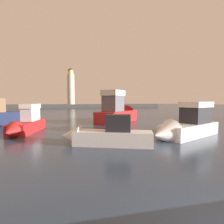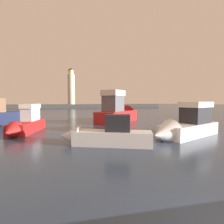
% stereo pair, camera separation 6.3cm
% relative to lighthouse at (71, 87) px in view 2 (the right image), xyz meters
% --- Properties ---
extents(ground_plane, '(220.00, 220.00, 0.00)m').
position_rel_lighthouse_xyz_m(ground_plane, '(3.41, -36.22, -8.34)').
color(ground_plane, '#2D3D51').
extents(breakwater, '(67.70, 4.40, 1.44)m').
position_rel_lighthouse_xyz_m(breakwater, '(3.41, -0.00, -7.62)').
color(breakwater, '#423F3D').
rests_on(breakwater, ground_plane).
extents(lighthouse, '(2.78, 2.78, 14.58)m').
position_rel_lighthouse_xyz_m(lighthouse, '(0.00, 0.00, 0.00)').
color(lighthouse, beige).
rests_on(lighthouse, breakwater).
extents(motorboat_0, '(8.33, 8.83, 4.84)m').
position_rel_lighthouse_xyz_m(motorboat_0, '(6.63, -50.03, -7.06)').
color(motorboat_0, '#B21E1E').
rests_on(motorboat_0, ground_plane).
extents(motorboat_2, '(7.74, 5.11, 3.29)m').
position_rel_lighthouse_xyz_m(motorboat_2, '(8.77, -61.89, -7.41)').
color(motorboat_2, white).
rests_on(motorboat_2, ground_plane).
extents(motorboat_4, '(6.35, 3.56, 2.26)m').
position_rel_lighthouse_xyz_m(motorboat_4, '(1.77, -63.02, -7.71)').
color(motorboat_4, white).
rests_on(motorboat_4, ground_plane).
extents(motorboat_5, '(2.72, 6.55, 2.82)m').
position_rel_lighthouse_xyz_m(motorboat_5, '(-4.34, -57.03, -7.49)').
color(motorboat_5, '#B21E1E').
rests_on(motorboat_5, ground_plane).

